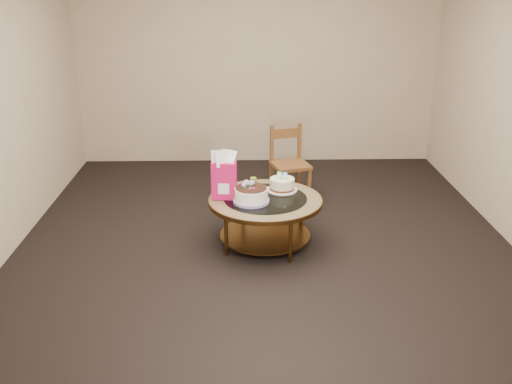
{
  "coord_description": "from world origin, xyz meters",
  "views": [
    {
      "loc": [
        -0.2,
        -4.68,
        2.33
      ],
      "look_at": [
        -0.08,
        0.02,
        0.51
      ],
      "focal_mm": 40.0,
      "sensor_mm": 36.0,
      "label": 1
    }
  ],
  "objects_px": {
    "coffee_table": "(265,206)",
    "gift_bag": "(224,175)",
    "cream_cake": "(282,185)",
    "dining_chair": "(289,163)",
    "decorated_cake": "(251,195)"
  },
  "relations": [
    {
      "from": "decorated_cake",
      "to": "dining_chair",
      "type": "bearing_deg",
      "value": 70.43
    },
    {
      "from": "decorated_cake",
      "to": "coffee_table",
      "type": "bearing_deg",
      "value": 35.42
    },
    {
      "from": "dining_chair",
      "to": "coffee_table",
      "type": "bearing_deg",
      "value": -120.53
    },
    {
      "from": "coffee_table",
      "to": "decorated_cake",
      "type": "relative_size",
      "value": 3.22
    },
    {
      "from": "coffee_table",
      "to": "cream_cake",
      "type": "relative_size",
      "value": 3.64
    },
    {
      "from": "coffee_table",
      "to": "gift_bag",
      "type": "height_order",
      "value": "gift_bag"
    },
    {
      "from": "coffee_table",
      "to": "dining_chair",
      "type": "height_order",
      "value": "dining_chair"
    },
    {
      "from": "gift_bag",
      "to": "cream_cake",
      "type": "bearing_deg",
      "value": 22.68
    },
    {
      "from": "decorated_cake",
      "to": "gift_bag",
      "type": "relative_size",
      "value": 0.73
    },
    {
      "from": "cream_cake",
      "to": "dining_chair",
      "type": "bearing_deg",
      "value": 98.69
    },
    {
      "from": "coffee_table",
      "to": "cream_cake",
      "type": "bearing_deg",
      "value": 48.97
    },
    {
      "from": "decorated_cake",
      "to": "cream_cake",
      "type": "bearing_deg",
      "value": 43.68
    },
    {
      "from": "cream_cake",
      "to": "gift_bag",
      "type": "bearing_deg",
      "value": -144.12
    },
    {
      "from": "decorated_cake",
      "to": "dining_chair",
      "type": "xyz_separation_m",
      "value": [
        0.43,
        1.22,
        -0.11
      ]
    },
    {
      "from": "gift_bag",
      "to": "dining_chair",
      "type": "distance_m",
      "value": 1.33
    }
  ]
}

